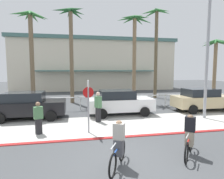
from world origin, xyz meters
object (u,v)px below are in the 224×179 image
object	(u,v)px
car_black_1	(28,105)
pedestrian_1	(38,120)
streetlight_curb	(210,50)
palm_tree_6	(216,53)
palm_tree_3	(71,35)
palm_tree_4	(134,36)
pedestrian_0	(98,108)
palm_tree_2	(31,34)
cyclist_red_0	(189,136)
stop_sign_bike_lane	(88,99)
cyclist_blue_1	(118,145)
car_tan_3	(202,99)
car_white_2	(120,102)
palm_tree_5	(156,35)

from	to	relation	value
car_black_1	pedestrian_1	distance (m)	3.33
streetlight_curb	palm_tree_6	bearing A→B (deg)	48.50
palm_tree_3	palm_tree_4	size ratio (longest dim) A/B	1.05
streetlight_curb	pedestrian_0	xyz separation A→B (m)	(-6.73, 0.65, -3.44)
palm_tree_2	cyclist_red_0	xyz separation A→B (m)	(7.47, -11.31, -5.36)
streetlight_curb	palm_tree_3	size ratio (longest dim) A/B	0.86
palm_tree_2	cyclist_red_0	world-z (taller)	palm_tree_2
pedestrian_0	stop_sign_bike_lane	bearing A→B (deg)	-110.55
stop_sign_bike_lane	palm_tree_4	xyz separation A→B (m)	(5.10, 8.86, 4.64)
cyclist_blue_1	pedestrian_0	size ratio (longest dim) A/B	0.91
car_tan_3	cyclist_blue_1	bearing A→B (deg)	-139.29
palm_tree_3	palm_tree_4	bearing A→B (deg)	-2.27
palm_tree_3	car_white_2	world-z (taller)	palm_tree_3
palm_tree_6	cyclist_red_0	xyz separation A→B (m)	(-10.62, -11.76, -4.13)
car_tan_3	cyclist_blue_1	distance (m)	10.60
palm_tree_4	cyclist_blue_1	bearing A→B (deg)	-109.68
stop_sign_bike_lane	cyclist_blue_1	world-z (taller)	stop_sign_bike_lane
palm_tree_5	cyclist_blue_1	size ratio (longest dim) A/B	5.92
pedestrian_1	cyclist_blue_1	bearing A→B (deg)	-50.73
palm_tree_2	car_black_1	bearing A→B (deg)	-82.63
palm_tree_4	pedestrian_1	bearing A→B (deg)	-130.84
car_black_1	cyclist_blue_1	size ratio (longest dim) A/B	2.69
palm_tree_2	car_black_1	distance (m)	7.07
car_white_2	car_tan_3	world-z (taller)	same
palm_tree_2	cyclist_red_0	bearing A→B (deg)	-56.56
car_tan_3	palm_tree_3	bearing A→B (deg)	149.56
palm_tree_5	car_white_2	world-z (taller)	palm_tree_5
palm_tree_4	cyclist_red_0	xyz separation A→B (m)	(-1.76, -12.03, -5.63)
cyclist_blue_1	palm_tree_5	bearing A→B (deg)	62.31
car_black_1	pedestrian_0	xyz separation A→B (m)	(4.20, -1.53, -0.04)
palm_tree_3	pedestrian_0	xyz separation A→B (m)	(1.57, -7.25, -5.48)
streetlight_curb	pedestrian_0	size ratio (longest dim) A/B	4.20
palm_tree_6	cyclist_red_0	distance (m)	16.37
palm_tree_4	palm_tree_5	distance (m)	3.59
pedestrian_1	palm_tree_6	bearing A→B (deg)	27.08
palm_tree_5	palm_tree_3	bearing A→B (deg)	-169.84
palm_tree_5	car_black_1	xyz separation A→B (m)	(-11.64, -7.34, -5.99)
palm_tree_4	car_black_1	distance (m)	11.58
stop_sign_bike_lane	palm_tree_2	distance (m)	10.12
stop_sign_bike_lane	cyclist_red_0	world-z (taller)	stop_sign_bike_lane
palm_tree_3	palm_tree_5	xyz separation A→B (m)	(9.01, 1.61, 0.55)
car_black_1	pedestrian_0	distance (m)	4.47
palm_tree_4	car_white_2	xyz separation A→B (m)	(-2.74, -5.46, -5.45)
cyclist_red_0	pedestrian_1	distance (m)	6.63
palm_tree_4	car_tan_3	distance (m)	8.49
cyclist_red_0	car_white_2	bearing A→B (deg)	98.47
palm_tree_4	cyclist_blue_1	world-z (taller)	palm_tree_4
car_white_2	pedestrian_0	xyz separation A→B (m)	(-1.67, -1.56, -0.04)
streetlight_curb	palm_tree_4	world-z (taller)	palm_tree_4
pedestrian_0	streetlight_curb	bearing A→B (deg)	-5.48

